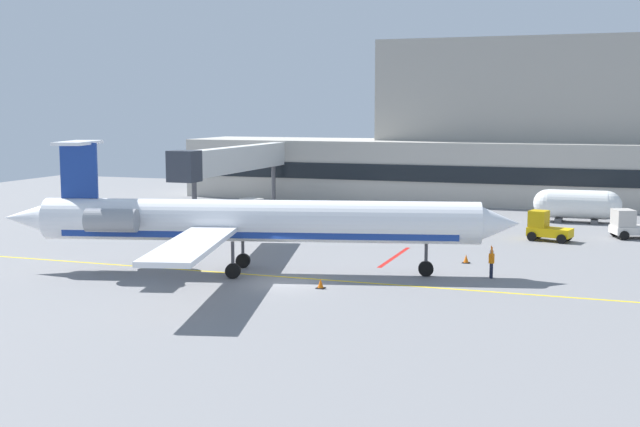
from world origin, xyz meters
name	(u,v)px	position (x,y,z in m)	size (l,w,h in m)	color
ground	(286,284)	(0.00, 0.00, -0.05)	(120.00, 120.00, 0.11)	slate
terminal_building	(502,140)	(6.29, 46.13, 6.58)	(63.42, 11.41, 17.23)	#ADA89E
jet_bridge_west	(232,160)	(-16.69, 28.19, 4.99)	(2.40, 22.11, 6.37)	silver
regional_jet	(249,221)	(-3.09, 1.94, 3.17)	(30.88, 24.97, 7.93)	white
baggage_tug	(246,211)	(-12.88, 23.03, 0.91)	(3.23, 4.03, 1.98)	silver
pushback_tractor	(630,225)	(18.89, 24.02, 1.00)	(3.92, 3.15, 2.22)	silver
belt_loader	(546,228)	(12.85, 20.64, 1.00)	(3.45, 2.45, 2.25)	#E5B20C
fuel_tank	(577,204)	(14.66, 31.93, 1.57)	(7.44, 2.63, 2.84)	white
marshaller	(491,262)	(10.88, 5.33, 0.95)	(0.34, 0.83, 1.88)	#191E33
safety_cone_alpha	(321,284)	(2.34, -0.67, 0.25)	(0.47, 0.47, 0.55)	orange
safety_cone_bravo	(466,259)	(8.71, 9.57, 0.25)	(0.47, 0.47, 0.55)	orange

